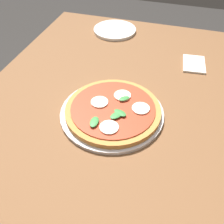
# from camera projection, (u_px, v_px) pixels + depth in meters

# --- Properties ---
(ground_plane) EXTENTS (6.00, 6.00, 0.00)m
(ground_plane) POSITION_uv_depth(u_px,v_px,m) (101.00, 217.00, 1.37)
(ground_plane) COLOR #2D2B28
(dining_table) EXTENTS (1.56, 0.93, 0.72)m
(dining_table) POSITION_uv_depth(u_px,v_px,m) (96.00, 137.00, 0.93)
(dining_table) COLOR brown
(dining_table) RESTS_ON ground_plane
(serving_tray) EXTENTS (0.35, 0.35, 0.01)m
(serving_tray) POSITION_uv_depth(u_px,v_px,m) (112.00, 113.00, 0.89)
(serving_tray) COLOR silver
(serving_tray) RESTS_ON dining_table
(pizza) EXTENTS (0.32, 0.32, 0.03)m
(pizza) POSITION_uv_depth(u_px,v_px,m) (113.00, 110.00, 0.87)
(pizza) COLOR #C6843F
(pizza) RESTS_ON serving_tray
(plate_white) EXTENTS (0.21, 0.21, 0.01)m
(plate_white) POSITION_uv_depth(u_px,v_px,m) (115.00, 30.00, 1.33)
(plate_white) COLOR white
(plate_white) RESTS_ON dining_table
(napkin) EXTENTS (0.14, 0.10, 0.01)m
(napkin) POSITION_uv_depth(u_px,v_px,m) (194.00, 64.00, 1.11)
(napkin) COLOR white
(napkin) RESTS_ON dining_table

